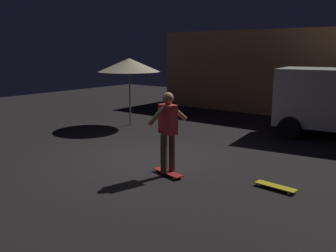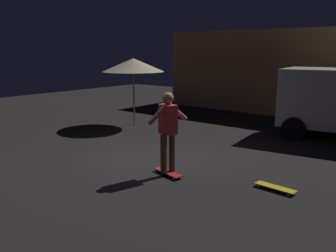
% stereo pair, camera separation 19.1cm
% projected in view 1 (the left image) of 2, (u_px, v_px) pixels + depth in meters
% --- Properties ---
extents(ground_plane, '(28.00, 28.00, 0.00)m').
position_uv_depth(ground_plane, '(147.00, 158.00, 8.68)').
color(ground_plane, black).
extents(low_building, '(10.34, 3.33, 3.37)m').
position_uv_depth(low_building, '(286.00, 71.00, 15.34)').
color(low_building, tan).
rests_on(low_building, ground_plane).
extents(patio_umbrella, '(2.10, 2.10, 2.30)m').
position_uv_depth(patio_umbrella, '(129.00, 65.00, 12.15)').
color(patio_umbrella, slate).
rests_on(patio_umbrella, ground_plane).
extents(skateboard_ridden, '(0.81, 0.38, 0.07)m').
position_uv_depth(skateboard_ridden, '(168.00, 173.00, 7.51)').
color(skateboard_ridden, '#AD1E23').
rests_on(skateboard_ridden, ground_plane).
extents(skateboard_spare, '(0.79, 0.27, 0.07)m').
position_uv_depth(skateboard_spare, '(276.00, 186.00, 6.74)').
color(skateboard_spare, gold).
rests_on(skateboard_spare, ground_plane).
extents(skater, '(0.42, 0.97, 1.67)m').
position_uv_depth(skater, '(168.00, 127.00, 7.31)').
color(skater, brown).
rests_on(skater, skateboard_ridden).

